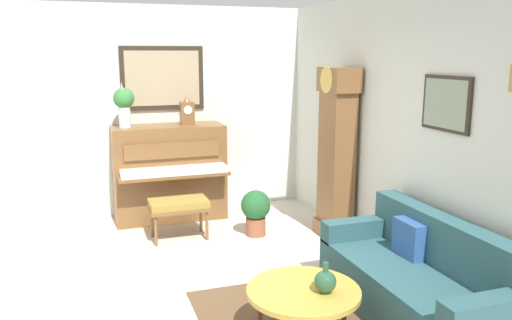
{
  "coord_description": "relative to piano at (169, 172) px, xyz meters",
  "views": [
    {
      "loc": [
        4.44,
        -0.66,
        2.18
      ],
      "look_at": [
        -0.49,
        1.02,
        1.1
      ],
      "focal_mm": 36.24,
      "sensor_mm": 36.0,
      "label": 1
    }
  ],
  "objects": [
    {
      "name": "ground_plane",
      "position": [
        2.23,
        -0.4,
        -0.68
      ],
      "size": [
        6.4,
        6.0,
        0.1
      ],
      "primitive_type": "cube",
      "color": "beige"
    },
    {
      "name": "flower_vase",
      "position": [
        0.0,
        -0.54,
        0.94
      ],
      "size": [
        0.26,
        0.26,
        0.58
      ],
      "color": "silver",
      "rests_on": "piano"
    },
    {
      "name": "wall_left",
      "position": [
        -0.37,
        -0.39,
        0.78
      ],
      "size": [
        0.13,
        4.9,
        2.8
      ],
      "color": "silver",
      "rests_on": "ground_plane"
    },
    {
      "name": "grandfather_clock",
      "position": [
        1.34,
        1.76,
        0.33
      ],
      "size": [
        0.52,
        0.34,
        2.03
      ],
      "color": "brown",
      "rests_on": "ground_plane"
    },
    {
      "name": "couch",
      "position": [
        3.33,
        1.52,
        -0.32
      ],
      "size": [
        1.9,
        0.8,
        0.84
      ],
      "color": "#2D565B",
      "rests_on": "ground_plane"
    },
    {
      "name": "mantel_clock",
      "position": [
        0.0,
        0.26,
        0.79
      ],
      "size": [
        0.13,
        0.18,
        0.38
      ],
      "color": "brown",
      "rests_on": "piano"
    },
    {
      "name": "piano",
      "position": [
        0.0,
        0.0,
        0.0
      ],
      "size": [
        0.87,
        1.44,
        1.25
      ],
      "color": "brown",
      "rests_on": "ground_plane"
    },
    {
      "name": "green_jug",
      "position": [
        3.42,
        0.6,
        -0.14
      ],
      "size": [
        0.17,
        0.17,
        0.24
      ],
      "color": "#234C33",
      "rests_on": "coffee_table"
    },
    {
      "name": "piano_bench",
      "position": [
        0.82,
        -0.04,
        -0.23
      ],
      "size": [
        0.42,
        0.7,
        0.48
      ],
      "color": "brown",
      "rests_on": "ground_plane"
    },
    {
      "name": "wall_back",
      "position": [
        2.25,
        2.0,
        0.77
      ],
      "size": [
        5.3,
        0.13,
        2.8
      ],
      "color": "silver",
      "rests_on": "ground_plane"
    },
    {
      "name": "coffee_table",
      "position": [
        3.32,
        0.47,
        -0.25
      ],
      "size": [
        0.88,
        0.88,
        0.41
      ],
      "color": "gold",
      "rests_on": "ground_plane"
    },
    {
      "name": "potted_plant",
      "position": [
        1.0,
        0.87,
        -0.31
      ],
      "size": [
        0.36,
        0.36,
        0.56
      ],
      "color": "#935138",
      "rests_on": "ground_plane"
    }
  ]
}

